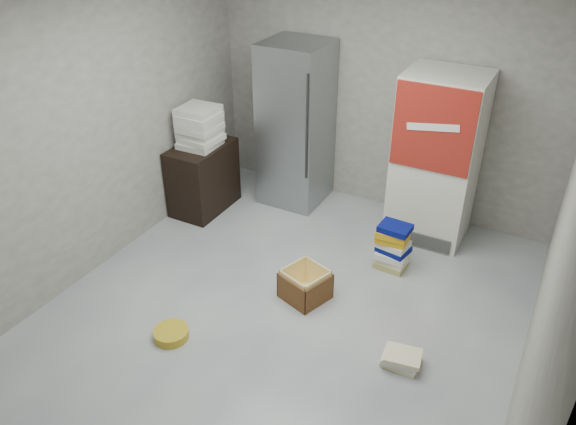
% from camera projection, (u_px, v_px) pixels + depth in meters
% --- Properties ---
extents(ground, '(5.00, 5.00, 0.00)m').
position_uv_depth(ground, '(274.00, 324.00, 4.97)').
color(ground, '#B5B6B1').
rests_on(ground, ground).
extents(room_shell, '(4.04, 5.04, 2.82)m').
position_uv_depth(room_shell, '(270.00, 136.00, 4.04)').
color(room_shell, '#A69F96').
rests_on(room_shell, ground).
extents(steel_fridge, '(0.70, 0.72, 1.90)m').
position_uv_depth(steel_fridge, '(296.00, 125.00, 6.45)').
color(steel_fridge, gray).
rests_on(steel_fridge, ground).
extents(coke_cooler, '(0.80, 0.73, 1.80)m').
position_uv_depth(coke_cooler, '(437.00, 158.00, 5.80)').
color(coke_cooler, silver).
rests_on(coke_cooler, ground).
extents(wood_shelf, '(0.50, 0.80, 0.80)m').
position_uv_depth(wood_shelf, '(203.00, 177.00, 6.52)').
color(wood_shelf, black).
rests_on(wood_shelf, ground).
extents(supply_box_stack, '(0.44, 0.44, 0.45)m').
position_uv_depth(supply_box_stack, '(200.00, 127.00, 6.19)').
color(supply_box_stack, white).
rests_on(supply_box_stack, wood_shelf).
extents(phonebook_stack_main, '(0.35, 0.29, 0.50)m').
position_uv_depth(phonebook_stack_main, '(393.00, 246.00, 5.57)').
color(phonebook_stack_main, tan).
rests_on(phonebook_stack_main, ground).
extents(phonebook_stack_side, '(0.33, 0.27, 0.13)m').
position_uv_depth(phonebook_stack_side, '(401.00, 359.00, 4.53)').
color(phonebook_stack_side, beige).
rests_on(phonebook_stack_side, ground).
extents(cardboard_box, '(0.48, 0.48, 0.30)m').
position_uv_depth(cardboard_box, '(305.00, 286.00, 5.23)').
color(cardboard_box, yellow).
rests_on(cardboard_box, ground).
extents(bucket_lid, '(0.35, 0.35, 0.08)m').
position_uv_depth(bucket_lid, '(171.00, 334.00, 4.81)').
color(bucket_lid, gold).
rests_on(bucket_lid, ground).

